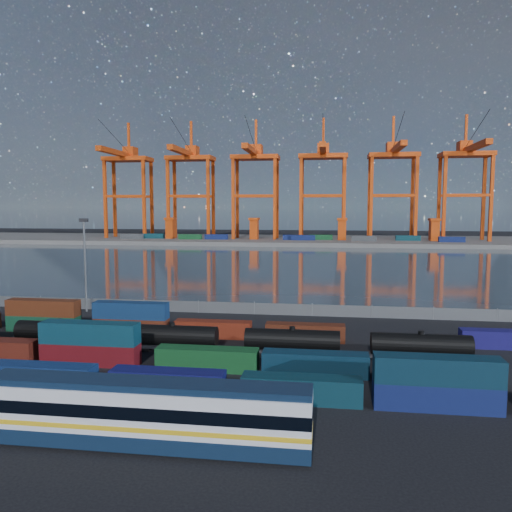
# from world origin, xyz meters

# --- Properties ---
(ground) EXTENTS (700.00, 700.00, 0.00)m
(ground) POSITION_xyz_m (0.00, 0.00, 0.00)
(ground) COLOR black
(ground) RESTS_ON ground
(harbor_water) EXTENTS (700.00, 700.00, 0.00)m
(harbor_water) POSITION_xyz_m (0.00, 105.00, 0.01)
(harbor_water) COLOR #303C46
(harbor_water) RESTS_ON ground
(far_quay) EXTENTS (700.00, 70.00, 2.00)m
(far_quay) POSITION_xyz_m (0.00, 210.00, 1.00)
(far_quay) COLOR #514F4C
(far_quay) RESTS_ON ground
(distant_mountains) EXTENTS (2470.00, 1100.00, 520.00)m
(distant_mountains) POSITION_xyz_m (63.02, 1600.00, 220.29)
(distant_mountains) COLOR #1E2630
(distant_mountains) RESTS_ON ground
(container_row_south) EXTENTS (127.40, 2.33, 4.96)m
(container_row_south) POSITION_xyz_m (2.81, -10.20, 1.69)
(container_row_south) COLOR #45474B
(container_row_south) RESTS_ON ground
(container_row_mid) EXTENTS (140.84, 2.38, 5.08)m
(container_row_mid) POSITION_xyz_m (6.17, -2.22, 1.50)
(container_row_mid) COLOR #393B3E
(container_row_mid) RESTS_ON ground
(container_row_north) EXTENTS (141.38, 2.24, 4.76)m
(container_row_north) POSITION_xyz_m (-12.52, 11.89, 1.74)
(container_row_north) COLOR navy
(container_row_north) RESTS_ON ground
(tanker_string) EXTENTS (105.22, 2.62, 3.76)m
(tanker_string) POSITION_xyz_m (-22.82, 4.37, 1.88)
(tanker_string) COLOR black
(tanker_string) RESTS_ON ground
(waterfront_fence) EXTENTS (160.12, 0.12, 2.20)m
(waterfront_fence) POSITION_xyz_m (-0.00, 28.00, 1.00)
(waterfront_fence) COLOR #595B5E
(waterfront_fence) RESTS_ON ground
(yard_light_mast) EXTENTS (1.60, 0.40, 16.60)m
(yard_light_mast) POSITION_xyz_m (-30.00, 26.00, 9.30)
(yard_light_mast) COLOR slate
(yard_light_mast) RESTS_ON ground
(gantry_cranes) EXTENTS (199.68, 47.39, 64.17)m
(gantry_cranes) POSITION_xyz_m (-7.50, 203.30, 39.34)
(gantry_cranes) COLOR #D1400E
(gantry_cranes) RESTS_ON ground
(quay_containers) EXTENTS (172.58, 10.99, 2.60)m
(quay_containers) POSITION_xyz_m (-11.00, 195.46, 3.30)
(quay_containers) COLOR navy
(quay_containers) RESTS_ON far_quay
(straddle_carriers) EXTENTS (140.00, 7.00, 11.10)m
(straddle_carriers) POSITION_xyz_m (-2.50, 200.00, 7.82)
(straddle_carriers) COLOR #D1400E
(straddle_carriers) RESTS_ON far_quay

